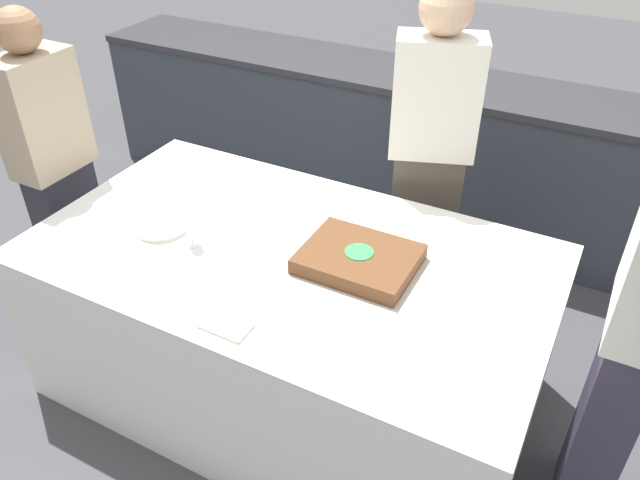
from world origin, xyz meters
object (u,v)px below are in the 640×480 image
Objects in this scene: cake at (359,259)px; wine_glass at (189,220)px; person_cutting_cake at (429,160)px; person_seated_left at (57,172)px; plate_stack at (161,223)px.

cake is 0.67m from wine_glass.
person_cutting_cake reaches higher than wine_glass.
plate_stack is at bearing -98.46° from person_seated_left.
person_seated_left is at bearing -178.44° from cake.
person_seated_left is (-1.52, -0.79, -0.06)m from person_cutting_cake.
wine_glass is (-0.64, -0.17, 0.08)m from cake.
plate_stack is at bearing -169.95° from cake.
cake is at bearing 10.05° from plate_stack.
cake is 1.52m from person_seated_left.
wine_glass is 1.13m from person_cutting_cake.
person_seated_left is at bearing 7.99° from person_cutting_cake.
cake is 0.83m from plate_stack.
cake is 0.30× the size of person_seated_left.
cake is 0.76m from person_cutting_cake.
person_seated_left is (-0.88, 0.13, -0.08)m from wine_glass.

